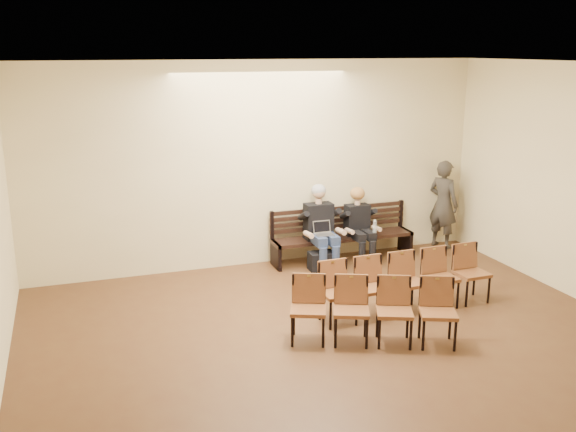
{
  "coord_description": "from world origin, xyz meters",
  "views": [
    {
      "loc": [
        -3.11,
        -5.34,
        3.69
      ],
      "look_at": [
        0.16,
        4.05,
        1.07
      ],
      "focal_mm": 40.0,
      "sensor_mm": 36.0,
      "label": 1
    }
  ],
  "objects_px": {
    "chair_row_front": "(408,283)",
    "chair_row_back": "(373,312)",
    "passerby": "(444,198)",
    "bag": "(322,261)",
    "seated_woman": "(359,228)",
    "bench": "(343,248)",
    "water_bottle": "(375,233)",
    "seated_man": "(321,225)",
    "laptop": "(325,237)"
  },
  "relations": [
    {
      "from": "passerby",
      "to": "chair_row_back",
      "type": "bearing_deg",
      "value": 112.34
    },
    {
      "from": "bench",
      "to": "seated_woman",
      "type": "distance_m",
      "value": 0.47
    },
    {
      "from": "laptop",
      "to": "chair_row_back",
      "type": "bearing_deg",
      "value": -111.05
    },
    {
      "from": "seated_man",
      "to": "bag",
      "type": "distance_m",
      "value": 0.62
    },
    {
      "from": "laptop",
      "to": "passerby",
      "type": "distance_m",
      "value": 2.65
    },
    {
      "from": "water_bottle",
      "to": "seated_woman",
      "type": "bearing_deg",
      "value": 120.79
    },
    {
      "from": "laptop",
      "to": "water_bottle",
      "type": "distance_m",
      "value": 0.91
    },
    {
      "from": "bench",
      "to": "laptop",
      "type": "relative_size",
      "value": 8.33
    },
    {
      "from": "seated_man",
      "to": "chair_row_front",
      "type": "bearing_deg",
      "value": -79.95
    },
    {
      "from": "chair_row_front",
      "to": "chair_row_back",
      "type": "xyz_separation_m",
      "value": [
        -0.93,
        -0.76,
        0.0
      ]
    },
    {
      "from": "bag",
      "to": "passerby",
      "type": "height_order",
      "value": "passerby"
    },
    {
      "from": "bag",
      "to": "chair_row_back",
      "type": "relative_size",
      "value": 0.2
    },
    {
      "from": "chair_row_back",
      "to": "chair_row_front",
      "type": "bearing_deg",
      "value": 61.82
    },
    {
      "from": "bench",
      "to": "bag",
      "type": "bearing_deg",
      "value": -145.79
    },
    {
      "from": "seated_woman",
      "to": "passerby",
      "type": "relative_size",
      "value": 0.63
    },
    {
      "from": "passerby",
      "to": "chair_row_back",
      "type": "height_order",
      "value": "passerby"
    },
    {
      "from": "bag",
      "to": "seated_man",
      "type": "bearing_deg",
      "value": 72.89
    },
    {
      "from": "seated_woman",
      "to": "bag",
      "type": "height_order",
      "value": "seated_woman"
    },
    {
      "from": "chair_row_front",
      "to": "chair_row_back",
      "type": "relative_size",
      "value": 1.26
    },
    {
      "from": "bag",
      "to": "passerby",
      "type": "distance_m",
      "value": 2.82
    },
    {
      "from": "bench",
      "to": "seated_woman",
      "type": "relative_size",
      "value": 2.15
    },
    {
      "from": "chair_row_front",
      "to": "bag",
      "type": "bearing_deg",
      "value": 101.61
    },
    {
      "from": "seated_woman",
      "to": "chair_row_back",
      "type": "relative_size",
      "value": 0.58
    },
    {
      "from": "bag",
      "to": "chair_row_front",
      "type": "distance_m",
      "value": 2.13
    },
    {
      "from": "water_bottle",
      "to": "passerby",
      "type": "xyz_separation_m",
      "value": [
        1.67,
        0.5,
        0.4
      ]
    },
    {
      "from": "chair_row_front",
      "to": "chair_row_back",
      "type": "height_order",
      "value": "chair_row_back"
    },
    {
      "from": "seated_woman",
      "to": "passerby",
      "type": "bearing_deg",
      "value": 6.83
    },
    {
      "from": "water_bottle",
      "to": "bag",
      "type": "distance_m",
      "value": 1.06
    },
    {
      "from": "bench",
      "to": "chair_row_back",
      "type": "height_order",
      "value": "chair_row_back"
    },
    {
      "from": "water_bottle",
      "to": "chair_row_back",
      "type": "height_order",
      "value": "chair_row_back"
    },
    {
      "from": "seated_man",
      "to": "bag",
      "type": "xyz_separation_m",
      "value": [
        -0.08,
        -0.26,
        -0.56
      ]
    },
    {
      "from": "seated_man",
      "to": "chair_row_front",
      "type": "distance_m",
      "value": 2.37
    },
    {
      "from": "seated_woman",
      "to": "bench",
      "type": "bearing_deg",
      "value": 154.82
    },
    {
      "from": "bench",
      "to": "bag",
      "type": "height_order",
      "value": "bench"
    },
    {
      "from": "chair_row_back",
      "to": "bag",
      "type": "bearing_deg",
      "value": 103.82
    },
    {
      "from": "seated_man",
      "to": "seated_woman",
      "type": "distance_m",
      "value": 0.75
    },
    {
      "from": "water_bottle",
      "to": "chair_row_front",
      "type": "height_order",
      "value": "chair_row_front"
    },
    {
      "from": "laptop",
      "to": "chair_row_front",
      "type": "relative_size",
      "value": 0.12
    },
    {
      "from": "bench",
      "to": "passerby",
      "type": "relative_size",
      "value": 1.35
    },
    {
      "from": "seated_man",
      "to": "seated_woman",
      "type": "bearing_deg",
      "value": 0.0
    },
    {
      "from": "seated_woman",
      "to": "chair_row_back",
      "type": "bearing_deg",
      "value": -112.33
    },
    {
      "from": "seated_woman",
      "to": "chair_row_front",
      "type": "height_order",
      "value": "seated_woman"
    },
    {
      "from": "seated_man",
      "to": "water_bottle",
      "type": "relative_size",
      "value": 6.25
    },
    {
      "from": "passerby",
      "to": "chair_row_front",
      "type": "distance_m",
      "value": 3.37
    },
    {
      "from": "bench",
      "to": "laptop",
      "type": "distance_m",
      "value": 0.68
    },
    {
      "from": "seated_woman",
      "to": "passerby",
      "type": "distance_m",
      "value": 1.88
    },
    {
      "from": "bag",
      "to": "chair_row_front",
      "type": "height_order",
      "value": "chair_row_front"
    },
    {
      "from": "seated_woman",
      "to": "chair_row_front",
      "type": "bearing_deg",
      "value": -98.08
    },
    {
      "from": "seated_man",
      "to": "bag",
      "type": "relative_size",
      "value": 3.34
    },
    {
      "from": "seated_man",
      "to": "passerby",
      "type": "height_order",
      "value": "passerby"
    }
  ]
}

